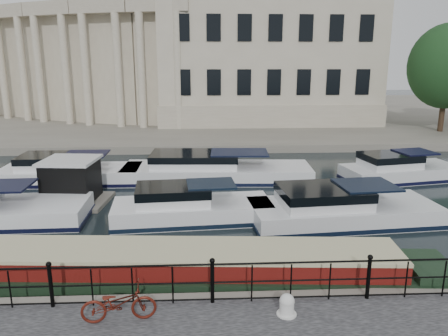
# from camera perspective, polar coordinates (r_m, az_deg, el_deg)

# --- Properties ---
(ground_plane) EXTENTS (160.00, 160.00, 0.00)m
(ground_plane) POSITION_cam_1_polar(r_m,az_deg,el_deg) (13.86, -1.72, -14.22)
(ground_plane) COLOR black
(ground_plane) RESTS_ON ground
(far_bank) EXTENTS (120.00, 42.00, 0.55)m
(far_bank) POSITION_cam_1_polar(r_m,az_deg,el_deg) (51.58, -2.57, 7.14)
(far_bank) COLOR #6B665B
(far_bank) RESTS_ON ground_plane
(railing) EXTENTS (24.14, 0.14, 1.22)m
(railing) POSITION_cam_1_polar(r_m,az_deg,el_deg) (11.31, -1.53, -14.28)
(railing) COLOR black
(railing) RESTS_ON near_quay
(civic_building) EXTENTS (53.55, 31.84, 16.85)m
(civic_building) POSITION_cam_1_polar(r_m,az_deg,el_deg) (46.91, -3.90, 14.70)
(civic_building) COLOR #ADA38C
(civic_building) RESTS_ON far_bank
(bicycle) EXTENTS (1.81, 0.81, 0.92)m
(bicycle) POSITION_cam_1_polar(r_m,az_deg,el_deg) (10.98, -13.60, -16.79)
(bicycle) COLOR #4F160E
(bicycle) RESTS_ON near_quay
(mooring_bollard) EXTENTS (0.49, 0.49, 0.55)m
(mooring_bollard) POSITION_cam_1_polar(r_m,az_deg,el_deg) (11.13, 8.21, -17.30)
(mooring_bollard) COLOR silver
(mooring_bollard) RESTS_ON near_quay
(narrowboat) EXTENTS (15.94, 3.13, 1.58)m
(narrowboat) POSITION_cam_1_polar(r_m,az_deg,el_deg) (13.34, -5.37, -13.70)
(narrowboat) COLOR black
(narrowboat) RESTS_ON ground_plane
(harbour_hut) EXTENTS (3.46, 2.98, 2.20)m
(harbour_hut) POSITION_cam_1_polar(r_m,az_deg,el_deg) (21.37, -19.28, -1.93)
(harbour_hut) COLOR #6B665B
(harbour_hut) RESTS_ON ground_plane
(cabin_cruisers) EXTENTS (28.77, 10.34, 1.99)m
(cabin_cruisers) POSITION_cam_1_polar(r_m,az_deg,el_deg) (21.22, -4.89, -2.93)
(cabin_cruisers) COLOR white
(cabin_cruisers) RESTS_ON ground_plane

